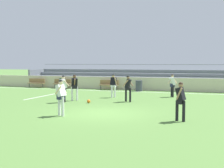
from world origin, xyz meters
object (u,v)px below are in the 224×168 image
at_px(bleacher_stand, 153,78).
at_px(player_dark_wide_right, 74,85).
at_px(spectator_seated, 62,81).
at_px(player_white_challenging, 61,94).
at_px(bench_near_wall_gap, 36,82).
at_px(player_dark_overlapping, 113,84).
at_px(soccer_ball, 89,101).
at_px(bench_centre_sideline, 109,84).
at_px(player_white_dropping_back, 172,83).
at_px(trash_bin, 139,86).
at_px(bench_far_right, 62,83).
at_px(player_dark_on_ball, 128,86).
at_px(player_white_wide_left, 63,86).
at_px(player_dark_trailing_run, 181,98).

relative_size(bleacher_stand, player_dark_wide_right, 15.34).
relative_size(spectator_seated, player_white_challenging, 0.71).
relative_size(bleacher_stand, bench_near_wall_gap, 14.57).
distance_m(player_dark_overlapping, soccer_ball, 3.43).
relative_size(bench_centre_sideline, player_dark_overlapping, 1.08).
relative_size(bench_near_wall_gap, player_white_dropping_back, 1.08).
distance_m(trash_bin, player_dark_overlapping, 5.33).
bearing_deg(bleacher_stand, bench_centre_sideline, -138.69).
bearing_deg(soccer_ball, player_white_challenging, -83.12).
height_order(bench_far_right, player_dark_wide_right, player_dark_wide_right).
height_order(bench_far_right, soccer_ball, bench_far_right).
xyz_separation_m(bleacher_stand, bench_near_wall_gap, (-11.19, -3.06, -0.43)).
height_order(bleacher_stand, spectator_seated, bleacher_stand).
xyz_separation_m(bleacher_stand, player_dark_wide_right, (-3.03, -11.16, 0.04)).
bearing_deg(bench_near_wall_gap, trash_bin, -1.85).
height_order(spectator_seated, player_white_dropping_back, player_white_dropping_back).
distance_m(player_dark_wide_right, soccer_ball, 1.80).
distance_m(bench_near_wall_gap, spectator_seated, 2.91).
distance_m(bench_centre_sideline, soccer_ball, 9.08).
bearing_deg(player_dark_overlapping, bench_far_right, 141.73).
xyz_separation_m(player_dark_wide_right, player_dark_on_ball, (3.49, 0.57, -0.02)).
height_order(player_dark_wide_right, player_dark_overlapping, player_dark_wide_right).
bearing_deg(player_white_wide_left, spectator_seated, 118.94).
bearing_deg(bleacher_stand, player_dark_overlapping, -97.70).
xyz_separation_m(bleacher_stand, spectator_seated, (-8.29, -3.17, -0.28)).
xyz_separation_m(trash_bin, spectator_seated, (-7.73, 0.23, 0.23)).
relative_size(player_dark_on_ball, soccer_ball, 7.62).
relative_size(bench_far_right, spectator_seated, 1.49).
bearing_deg(spectator_seated, player_dark_on_ball, -40.30).
height_order(player_dark_wide_right, player_dark_trailing_run, player_dark_wide_right).
relative_size(bleacher_stand, player_white_challenging, 15.35).
relative_size(bench_near_wall_gap, spectator_seated, 1.49).
distance_m(bench_centre_sideline, player_dark_overlapping, 6.09).
relative_size(trash_bin, soccer_ball, 4.31).
bearing_deg(bleacher_stand, soccer_ball, -98.06).
distance_m(spectator_seated, player_dark_on_ball, 11.48).
height_order(bench_centre_sideline, player_dark_overlapping, player_dark_overlapping).
bearing_deg(player_dark_wide_right, player_dark_on_ball, 9.21).
bearing_deg(trash_bin, soccer_ball, -97.48).
bearing_deg(bench_centre_sideline, player_dark_on_ball, -62.41).
height_order(trash_bin, player_white_wide_left, player_white_wide_left).
xyz_separation_m(bench_far_right, trash_bin, (7.73, -0.34, -0.07)).
distance_m(bench_far_right, player_white_challenging, 15.23).
bearing_deg(player_dark_trailing_run, bench_near_wall_gap, 140.07).
bearing_deg(player_dark_wide_right, bench_far_right, 123.00).
height_order(spectator_seated, player_white_wide_left, player_white_wide_left).
height_order(bench_far_right, player_white_dropping_back, player_white_dropping_back).
bearing_deg(player_dark_overlapping, player_white_wide_left, -120.72).
relative_size(bench_centre_sideline, spectator_seated, 1.49).
bearing_deg(bench_far_right, bleacher_stand, 20.23).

